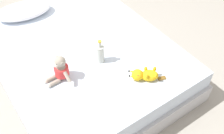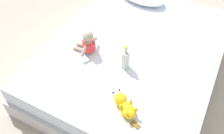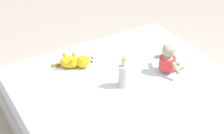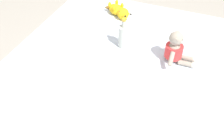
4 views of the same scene
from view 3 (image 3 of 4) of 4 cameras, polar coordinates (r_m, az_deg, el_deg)
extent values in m
cube|color=silver|center=(2.32, 6.56, -8.46)|extent=(1.53, 1.99, 0.18)
ellipsoid|color=#9E9384|center=(2.57, 9.23, 0.61)|extent=(0.10, 0.11, 0.15)
cylinder|color=red|center=(2.57, 9.24, 0.70)|extent=(0.13, 0.13, 0.09)
sphere|color=#9E9384|center=(2.51, 9.46, 2.74)|extent=(0.10, 0.10, 0.10)
ellipsoid|color=beige|center=(2.54, 10.14, 2.85)|extent=(0.05, 0.06, 0.04)
sphere|color=black|center=(2.54, 9.87, 3.31)|extent=(0.01, 0.01, 0.01)
sphere|color=black|center=(2.52, 10.40, 2.96)|extent=(0.01, 0.01, 0.01)
cylinder|color=#9E9384|center=(2.53, 8.81, 3.42)|extent=(0.03, 0.01, 0.03)
cylinder|color=#9E9384|center=(2.48, 10.17, 2.51)|extent=(0.03, 0.01, 0.03)
cylinder|color=#9E9384|center=(2.62, 7.90, 1.75)|extent=(0.03, 0.10, 0.08)
cylinder|color=#9E9384|center=(2.51, 10.67, -0.20)|extent=(0.03, 0.10, 0.08)
cylinder|color=#9E9384|center=(2.67, 10.25, 0.48)|extent=(0.10, 0.04, 0.04)
cylinder|color=#9E9384|center=(2.64, 11.11, -0.12)|extent=(0.10, 0.04, 0.04)
sphere|color=beige|center=(2.70, 11.04, 0.79)|extent=(0.04, 0.04, 0.04)
sphere|color=beige|center=(2.67, 11.90, 0.20)|extent=(0.04, 0.04, 0.04)
ellipsoid|color=yellow|center=(2.63, -7.13, 0.85)|extent=(0.19, 0.18, 0.08)
sphere|color=yellow|center=(2.61, -4.93, 0.94)|extent=(0.10, 0.10, 0.10)
cone|color=yellow|center=(2.63, -3.94, 1.42)|extent=(0.07, 0.06, 0.05)
sphere|color=black|center=(2.62, -3.34, 1.56)|extent=(0.02, 0.02, 0.02)
cone|color=yellow|center=(2.58, -4.08, 0.76)|extent=(0.07, 0.06, 0.05)
sphere|color=black|center=(2.57, -3.47, 0.89)|extent=(0.02, 0.02, 0.02)
sphere|color=red|center=(2.62, -4.88, 1.80)|extent=(0.02, 0.02, 0.02)
sphere|color=red|center=(2.57, -5.04, 1.09)|extent=(0.02, 0.02, 0.02)
ellipsoid|color=yellow|center=(2.64, -6.41, 2.01)|extent=(0.04, 0.04, 0.05)
ellipsoid|color=yellow|center=(2.57, -6.68, 1.03)|extent=(0.04, 0.04, 0.05)
ellipsoid|color=yellow|center=(2.65, -8.02, 2.01)|extent=(0.04, 0.04, 0.05)
ellipsoid|color=yellow|center=(2.59, -8.30, 1.12)|extent=(0.04, 0.04, 0.05)
cube|color=brown|center=(2.67, -9.40, 0.23)|extent=(0.08, 0.06, 0.01)
cylinder|color=#B7BCB2|center=(2.38, 1.91, -1.50)|extent=(0.07, 0.07, 0.17)
cylinder|color=#B7BCB2|center=(2.32, 1.96, 0.76)|extent=(0.03, 0.03, 0.05)
cylinder|color=gold|center=(2.30, 1.98, 1.46)|extent=(0.03, 0.03, 0.01)
camera|label=1|loc=(3.73, 1.92, 38.05)|focal=43.63mm
camera|label=2|loc=(3.00, -25.43, 32.56)|focal=38.38mm
camera|label=4|loc=(1.61, 55.42, 11.10)|focal=42.79mm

